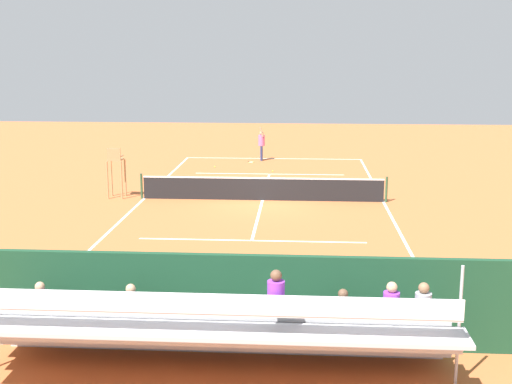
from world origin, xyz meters
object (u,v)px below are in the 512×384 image
object	(u,v)px
equipment_bag	(232,325)
tennis_racket	(251,162)
tennis_net	(262,189)
tennis_ball_far	(273,171)
courtside_bench	(299,309)
umpire_chair	(116,167)
tennis_player	(261,143)
bleacher_stand	(221,330)
tennis_ball_near	(215,167)

from	to	relation	value
equipment_bag	tennis_racket	world-z (taller)	equipment_bag
tennis_net	tennis_ball_far	distance (m)	6.71
tennis_racket	tennis_ball_far	world-z (taller)	tennis_ball_far
courtside_bench	equipment_bag	bearing A→B (deg)	4.97
courtside_bench	tennis_racket	size ratio (longest dim) A/B	3.14
umpire_chair	tennis_player	distance (m)	11.60
tennis_net	courtside_bench	size ratio (longest dim) A/B	5.72
tennis_player	tennis_racket	bearing A→B (deg)	52.69
umpire_chair	tennis_ball_far	xyz separation A→B (m)	(-6.34, -6.59, -1.28)
tennis_net	equipment_bag	bearing A→B (deg)	90.41
courtside_bench	tennis_racket	bearing A→B (deg)	-83.06
tennis_net	bleacher_stand	size ratio (longest dim) A/B	1.14
tennis_net	tennis_player	xyz separation A→B (m)	(0.65, -10.29, 0.51)
tennis_net	bleacher_stand	xyz separation A→B (m)	(-0.09, 15.33, 0.41)
bleacher_stand	umpire_chair	xyz separation A→B (m)	(6.29, -15.43, 0.40)
equipment_bag	tennis_ball_far	bearing A→B (deg)	-90.12
tennis_ball_near	umpire_chair	bearing A→B (deg)	67.51
bleacher_stand	tennis_ball_near	world-z (taller)	bleacher_stand
tennis_racket	tennis_player	bearing A→B (deg)	-127.31
umpire_chair	equipment_bag	bearing A→B (deg)	115.00
tennis_player	tennis_ball_near	world-z (taller)	tennis_player
tennis_net	equipment_bag	distance (m)	13.40
tennis_player	tennis_ball_near	xyz separation A→B (m)	(2.35, 2.48, -0.98)
tennis_net	umpire_chair	world-z (taller)	umpire_chair
tennis_net	tennis_racket	xyz separation A→B (m)	(1.21, -9.56, -0.49)
tennis_net	equipment_bag	xyz separation A→B (m)	(-0.10, 13.40, -0.32)
umpire_chair	tennis_racket	xyz separation A→B (m)	(-4.99, -9.46, -1.30)
tennis_net	tennis_ball_near	world-z (taller)	tennis_net
courtside_bench	equipment_bag	xyz separation A→B (m)	(1.48, 0.13, -0.38)
tennis_racket	bleacher_stand	bearing A→B (deg)	92.98
tennis_player	tennis_racket	xyz separation A→B (m)	(0.55, 0.72, -1.00)
tennis_racket	courtside_bench	bearing A→B (deg)	96.94
equipment_bag	tennis_ball_near	bearing A→B (deg)	-81.67
tennis_player	tennis_ball_near	size ratio (longest dim) A/B	29.18
courtside_bench	tennis_net	bearing A→B (deg)	-83.24
umpire_chair	tennis_player	bearing A→B (deg)	-118.56
equipment_bag	tennis_ball_far	distance (m)	20.10
umpire_chair	equipment_bag	xyz separation A→B (m)	(-6.30, 13.50, -1.13)
umpire_chair	courtside_bench	bearing A→B (deg)	120.17
tennis_ball_far	tennis_player	bearing A→B (deg)	-77.57
courtside_bench	tennis_ball_far	world-z (taller)	courtside_bench
equipment_bag	tennis_racket	xyz separation A→B (m)	(1.30, -22.96, -0.16)
umpire_chair	tennis_ball_near	xyz separation A→B (m)	(-3.19, -7.71, -1.28)
tennis_ball_far	tennis_net	bearing A→B (deg)	88.83
tennis_net	tennis_ball_near	size ratio (longest dim) A/B	156.06
bleacher_stand	courtside_bench	distance (m)	2.56
tennis_net	bleacher_stand	world-z (taller)	bleacher_stand
tennis_racket	tennis_ball_near	world-z (taller)	tennis_ball_near
umpire_chair	tennis_racket	distance (m)	10.78
umpire_chair	tennis_player	xyz separation A→B (m)	(-5.55, -10.19, -0.30)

